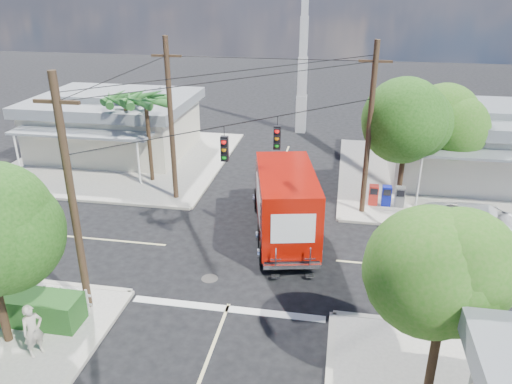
# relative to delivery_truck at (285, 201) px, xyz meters

# --- Properties ---
(ground) EXTENTS (120.00, 120.00, 0.00)m
(ground) POSITION_rel_delivery_truck_xyz_m (-1.38, -2.09, -1.81)
(ground) COLOR black
(ground) RESTS_ON ground
(sidewalk_ne) EXTENTS (14.12, 14.12, 0.14)m
(sidewalk_ne) POSITION_rel_delivery_truck_xyz_m (9.50, 8.79, -1.74)
(sidewalk_ne) COLOR gray
(sidewalk_ne) RESTS_ON ground
(sidewalk_nw) EXTENTS (14.12, 14.12, 0.14)m
(sidewalk_nw) POSITION_rel_delivery_truck_xyz_m (-12.26, 8.79, -1.74)
(sidewalk_nw) COLOR gray
(sidewalk_nw) RESTS_ON ground
(road_markings) EXTENTS (32.00, 32.00, 0.01)m
(road_markings) POSITION_rel_delivery_truck_xyz_m (-1.38, -3.56, -1.80)
(road_markings) COLOR beige
(road_markings) RESTS_ON ground
(building_ne) EXTENTS (11.80, 10.20, 4.50)m
(building_ne) POSITION_rel_delivery_truck_xyz_m (11.12, 9.88, 0.51)
(building_ne) COLOR silver
(building_ne) RESTS_ON sidewalk_ne
(building_nw) EXTENTS (10.80, 10.20, 4.30)m
(building_nw) POSITION_rel_delivery_truck_xyz_m (-13.38, 10.38, 0.41)
(building_nw) COLOR beige
(building_nw) RESTS_ON sidewalk_nw
(radio_tower) EXTENTS (0.80, 0.80, 17.00)m
(radio_tower) POSITION_rel_delivery_truck_xyz_m (-0.88, 17.91, 3.83)
(radio_tower) COLOR silver
(radio_tower) RESTS_ON ground
(tree_ne_front) EXTENTS (4.21, 4.14, 6.66)m
(tree_ne_front) POSITION_rel_delivery_truck_xyz_m (5.83, 4.67, 2.96)
(tree_ne_front) COLOR #422D1C
(tree_ne_front) RESTS_ON sidewalk_ne
(tree_ne_back) EXTENTS (3.77, 3.66, 5.82)m
(tree_ne_back) POSITION_rel_delivery_truck_xyz_m (8.43, 6.87, 2.38)
(tree_ne_back) COLOR #422D1C
(tree_ne_back) RESTS_ON sidewalk_ne
(tree_se) EXTENTS (3.67, 3.54, 5.62)m
(tree_se) POSITION_rel_delivery_truck_xyz_m (5.63, -9.33, 2.23)
(tree_se) COLOR #422D1C
(tree_se) RESTS_ON sidewalk_se
(palm_nw_front) EXTENTS (3.01, 3.08, 5.59)m
(palm_nw_front) POSITION_rel_delivery_truck_xyz_m (-8.88, 5.41, 3.23)
(palm_nw_front) COLOR #422D1C
(palm_nw_front) RESTS_ON sidewalk_nw
(palm_nw_back) EXTENTS (3.01, 3.08, 5.19)m
(palm_nw_back) POSITION_rel_delivery_truck_xyz_m (-10.88, 6.91, 2.86)
(palm_nw_back) COLOR #422D1C
(palm_nw_back) RESTS_ON sidewalk_nw
(utility_poles) EXTENTS (12.00, 10.68, 9.00)m
(utility_poles) POSITION_rel_delivery_truck_xyz_m (-2.96, -0.48, 2.86)
(utility_poles) COLOR #473321
(utility_poles) RESTS_ON ground
(picket_fence) EXTENTS (5.94, 0.06, 1.00)m
(picket_fence) POSITION_rel_delivery_truck_xyz_m (-9.18, -7.69, -1.13)
(picket_fence) COLOR silver
(picket_fence) RESTS_ON sidewalk_sw
(hedge_sw) EXTENTS (6.20, 1.20, 1.10)m
(hedge_sw) POSITION_rel_delivery_truck_xyz_m (-9.38, -8.49, -1.12)
(hedge_sw) COLOR #214A1C
(hedge_sw) RESTS_ON sidewalk_sw
(vending_boxes) EXTENTS (1.90, 0.50, 1.10)m
(vending_boxes) POSITION_rel_delivery_truck_xyz_m (5.12, 4.11, -1.12)
(vending_boxes) COLOR red
(vending_boxes) RESTS_ON sidewalk_ne
(delivery_truck) EXTENTS (4.13, 8.55, 3.56)m
(delivery_truck) POSITION_rel_delivery_truck_xyz_m (0.00, 0.00, 0.00)
(delivery_truck) COLOR black
(delivery_truck) RESTS_ON ground
(parked_car) EXTENTS (6.39, 3.45, 1.70)m
(parked_car) POSITION_rel_delivery_truck_xyz_m (9.57, 0.96, -0.96)
(parked_car) COLOR silver
(parked_car) RESTS_ON ground
(pedestrian) EXTENTS (0.74, 0.82, 1.88)m
(pedestrian) POSITION_rel_delivery_truck_xyz_m (-6.99, -10.05, -0.73)
(pedestrian) COLOR beige
(pedestrian) RESTS_ON sidewalk_sw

